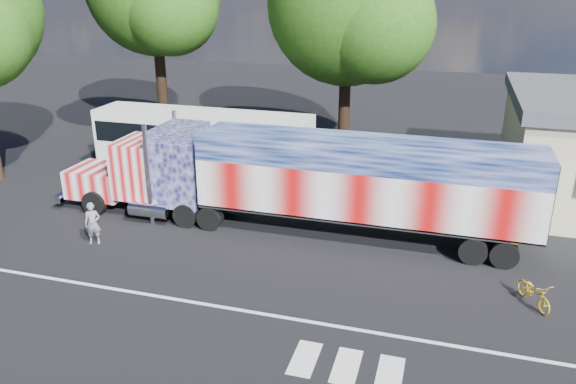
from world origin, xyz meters
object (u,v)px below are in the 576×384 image
(woman, at_px, (93,223))
(bicycle, at_px, (534,292))
(semi_truck, at_px, (303,179))
(coach_bus, at_px, (203,143))
(tree_n_mid, at_px, (350,5))

(woman, height_order, bicycle, woman)
(semi_truck, xyz_separation_m, bicycle, (8.85, -3.58, -1.84))
(woman, relative_size, bicycle, 1.01)
(coach_bus, bearing_deg, woman, -94.41)
(bicycle, bearing_deg, tree_n_mid, 91.84)
(woman, relative_size, tree_n_mid, 0.13)
(coach_bus, xyz_separation_m, tree_n_mid, (6.42, 7.25, 6.82))
(bicycle, bearing_deg, semi_truck, 129.72)
(woman, bearing_deg, bicycle, -22.44)
(semi_truck, xyz_separation_m, tree_n_mid, (-0.62, 12.75, 6.32))
(bicycle, relative_size, tree_n_mid, 0.13)
(woman, distance_m, bicycle, 16.60)
(coach_bus, distance_m, tree_n_mid, 11.85)
(tree_n_mid, bearing_deg, coach_bus, -131.52)
(semi_truck, bearing_deg, coach_bus, 141.99)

